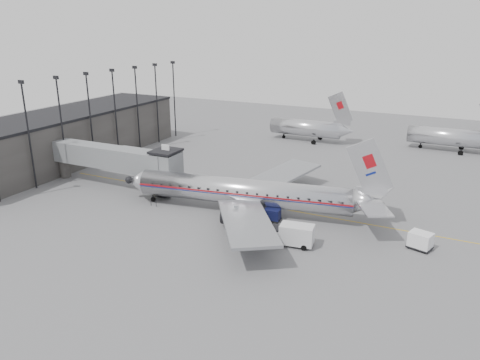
% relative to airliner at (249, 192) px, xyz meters
% --- Properties ---
extents(ground, '(160.00, 160.00, 0.00)m').
position_rel_airliner_xyz_m(ground, '(-3.71, -3.11, -2.67)').
color(ground, slate).
rests_on(ground, ground).
extents(terminal, '(12.00, 46.00, 8.00)m').
position_rel_airliner_xyz_m(terminal, '(-37.71, 6.89, 1.33)').
color(terminal, '#3A3735').
rests_on(terminal, ground).
extents(apron_line, '(60.00, 0.15, 0.01)m').
position_rel_airliner_xyz_m(apron_line, '(-0.71, 2.89, -2.66)').
color(apron_line, gold).
rests_on(apron_line, ground).
extents(jet_bridge, '(21.00, 6.20, 7.10)m').
position_rel_airliner_xyz_m(jet_bridge, '(-20.38, 0.56, 1.51)').
color(jet_bridge, slate).
rests_on(jet_bridge, ground).
extents(floodlight_masts, '(0.90, 42.25, 15.25)m').
position_rel_airliner_xyz_m(floodlight_masts, '(-31.21, 9.89, 5.70)').
color(floodlight_masts, black).
rests_on(floodlight_masts, ground).
extents(distant_aircraft_near, '(16.39, 3.20, 10.26)m').
position_rel_airliner_xyz_m(distant_aircraft_near, '(-5.51, 38.89, 0.07)').
color(distant_aircraft_near, silver).
rests_on(distant_aircraft_near, ground).
extents(distant_aircraft_mid, '(16.39, 3.20, 10.26)m').
position_rel_airliner_xyz_m(distant_aircraft_mid, '(20.49, 42.89, 0.07)').
color(distant_aircraft_mid, silver).
rests_on(distant_aircraft_mid, ground).
extents(airliner, '(33.33, 30.65, 10.60)m').
position_rel_airliner_xyz_m(airliner, '(0.00, 0.00, 0.00)').
color(airliner, silver).
rests_on(airliner, ground).
extents(service_van, '(5.19, 2.54, 2.34)m').
position_rel_airliner_xyz_m(service_van, '(7.79, -6.15, -1.44)').
color(service_van, silver).
rests_on(service_van, ground).
extents(baggage_cart_navy, '(2.03, 1.61, 1.50)m').
position_rel_airliner_xyz_m(baggage_cart_navy, '(3.63, -1.11, -1.87)').
color(baggage_cart_navy, '#0D1137').
rests_on(baggage_cart_navy, ground).
extents(baggage_cart_white, '(2.74, 2.36, 1.83)m').
position_rel_airliner_xyz_m(baggage_cart_white, '(20.29, -1.11, -1.69)').
color(baggage_cart_white, white).
rests_on(baggage_cart_white, ground).
extents(ramp_worker, '(0.67, 0.54, 1.59)m').
position_rel_airliner_xyz_m(ramp_worker, '(-14.10, -0.11, -1.87)').
color(ramp_worker, '#B5D318').
rests_on(ramp_worker, ground).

